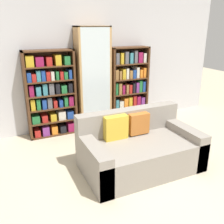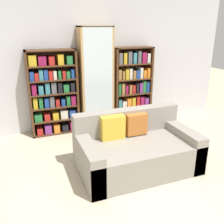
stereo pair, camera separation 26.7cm
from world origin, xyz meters
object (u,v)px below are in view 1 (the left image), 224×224
Objects in this scene: bookshelf_right at (128,87)px; wine_bottle at (142,129)px; couch at (139,149)px; display_cabinet at (93,80)px; bookshelf_left at (50,95)px.

bookshelf_right is 1.07m from wine_bottle.
wine_bottle is (0.62, 0.94, -0.14)m from couch.
display_cabinet is 1.37m from wine_bottle.
display_cabinet is at bearing 91.76° from couch.
bookshelf_right reaches higher than couch.
couch is 4.53× the size of wine_bottle.
display_cabinet reaches higher than wine_bottle.
display_cabinet is (-0.05, 1.76, 0.72)m from couch.
bookshelf_right is (1.68, -0.00, -0.02)m from bookshelf_left.
bookshelf_right is at bearing 66.84° from couch.
couch is at bearing -88.24° from display_cabinet.
bookshelf_left is (-0.92, 1.78, 0.52)m from couch.
couch is 1.05× the size of bookshelf_right.
bookshelf_right is 4.31× the size of wine_bottle.
display_cabinet reaches higher than bookshelf_left.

